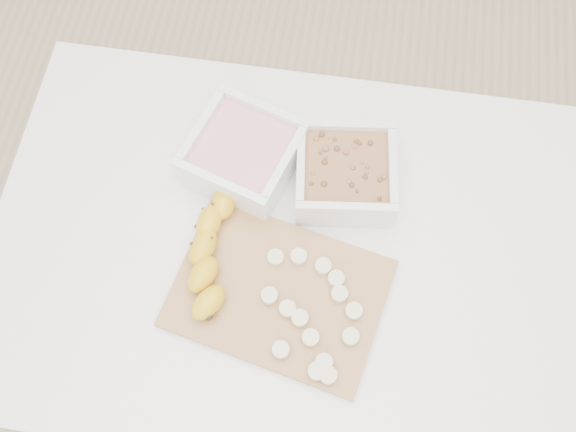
# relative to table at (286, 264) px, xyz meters

# --- Properties ---
(ground) EXTENTS (3.50, 3.50, 0.00)m
(ground) POSITION_rel_table_xyz_m (0.00, 0.00, -0.65)
(ground) COLOR #C6AD89
(ground) RESTS_ON ground
(table) EXTENTS (1.00, 0.70, 0.75)m
(table) POSITION_rel_table_xyz_m (0.00, 0.00, 0.00)
(table) COLOR white
(table) RESTS_ON ground
(bowl_yogurt) EXTENTS (0.22, 0.22, 0.08)m
(bowl_yogurt) POSITION_rel_table_xyz_m (-0.09, 0.14, 0.14)
(bowl_yogurt) COLOR white
(bowl_yogurt) RESTS_ON table
(bowl_granola) EXTENTS (0.18, 0.18, 0.08)m
(bowl_granola) POSITION_rel_table_xyz_m (0.08, 0.13, 0.14)
(bowl_granola) COLOR white
(bowl_granola) RESTS_ON table
(cutting_board) EXTENTS (0.37, 0.30, 0.01)m
(cutting_board) POSITION_rel_table_xyz_m (0.00, -0.08, 0.10)
(cutting_board) COLOR #A57746
(cutting_board) RESTS_ON table
(banana) EXTENTS (0.10, 0.24, 0.04)m
(banana) POSITION_rel_table_xyz_m (-0.11, -0.04, 0.13)
(banana) COLOR gold
(banana) RESTS_ON cutting_board
(banana_slices) EXTENTS (0.16, 0.21, 0.02)m
(banana_slices) POSITION_rel_table_xyz_m (0.06, -0.11, 0.12)
(banana_slices) COLOR beige
(banana_slices) RESTS_ON cutting_board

